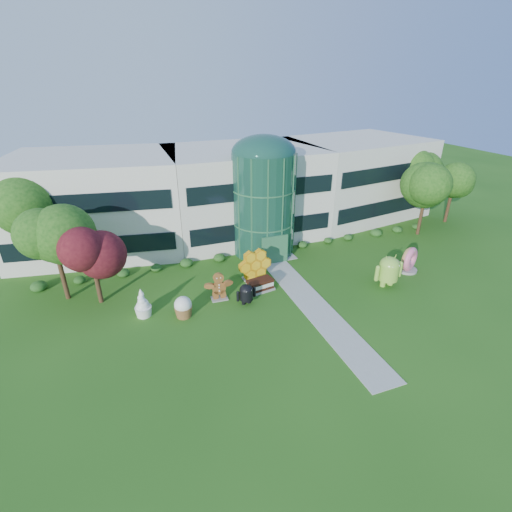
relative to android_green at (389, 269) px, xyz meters
name	(u,v)px	position (x,y,z in m)	size (l,w,h in m)	color
ground	(321,314)	(-7.35, -1.79, -1.55)	(140.00, 140.00, 0.00)	#215114
building	(244,191)	(-7.35, 16.21, 3.10)	(46.00, 15.00, 9.30)	beige
atrium	(263,205)	(-7.35, 10.21, 3.35)	(6.00, 6.00, 9.80)	#194738
walkway	(308,300)	(-7.35, 0.21, -1.53)	(2.40, 20.00, 0.04)	#9E9E93
tree_red	(94,268)	(-22.85, 5.71, 1.45)	(4.00, 4.00, 6.00)	#3F0C14
trees_backdrop	(260,208)	(-7.35, 11.21, 2.65)	(52.00, 8.00, 8.40)	#164411
android_green	(389,269)	(0.00, 0.00, 0.00)	(2.74, 1.83, 3.11)	#85BF3D
android_black	(246,293)	(-12.14, 1.51, -0.58)	(1.72, 1.15, 1.96)	black
donut	(409,259)	(3.42, 1.53, -0.37)	(2.28, 1.09, 2.37)	#E05583
gingerbread	(219,286)	(-13.96, 2.87, -0.37)	(2.57, 0.99, 2.37)	brown
ice_cream_sandwich	(260,285)	(-10.46, 2.93, -1.03)	(2.33, 1.17, 1.04)	black
honeycomb	(255,266)	(-10.13, 5.01, -0.31)	(3.17, 1.13, 2.49)	yellow
froyo	(142,303)	(-19.84, 2.60, -0.42)	(1.32, 1.32, 2.27)	white
cupcake	(183,307)	(-17.06, 1.47, -0.72)	(1.39, 1.39, 1.67)	white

